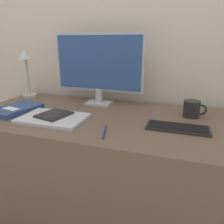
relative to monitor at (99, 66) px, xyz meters
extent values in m
cube|color=beige|center=(0.10, 0.17, 0.22)|extent=(3.60, 0.05, 2.40)
cube|color=brown|center=(0.10, -0.21, -0.60)|extent=(1.41, 0.65, 0.75)
cube|color=#B7B7BC|center=(0.00, 0.00, -0.23)|extent=(0.15, 0.11, 0.01)
cylinder|color=#B7B7BC|center=(0.00, 0.00, -0.18)|extent=(0.04, 0.04, 0.08)
cube|color=#B7B7BC|center=(0.00, 0.00, 0.02)|extent=(0.54, 0.01, 0.34)
cube|color=#2D4C84|center=(0.00, -0.01, 0.02)|extent=(0.51, 0.01, 0.31)
cube|color=#282828|center=(0.48, -0.27, -0.23)|extent=(0.27, 0.11, 0.01)
cube|color=black|center=(0.48, -0.27, -0.22)|extent=(0.25, 0.09, 0.00)
cube|color=#BCBCC1|center=(-0.11, -0.34, -0.23)|extent=(0.32, 0.22, 0.01)
cube|color=silver|center=(-0.11, -0.34, -0.22)|extent=(0.32, 0.22, 0.01)
cube|color=black|center=(-0.11, -0.32, -0.21)|extent=(0.16, 0.18, 0.01)
cube|color=black|center=(-0.11, -0.32, -0.21)|extent=(0.13, 0.13, 0.00)
cylinder|color=#BCB7AD|center=(-0.52, 0.00, -0.22)|extent=(0.09, 0.09, 0.02)
cylinder|color=#BCB7AD|center=(-0.52, 0.00, -0.09)|extent=(0.02, 0.02, 0.24)
cone|color=#BCB7AD|center=(-0.52, 0.00, 0.06)|extent=(0.10, 0.10, 0.07)
cube|color=#334775|center=(-0.37, -0.29, -0.22)|extent=(0.21, 0.28, 0.03)
cube|color=silver|center=(-0.37, -0.33, -0.20)|extent=(0.10, 0.06, 0.00)
cylinder|color=black|center=(0.54, -0.08, -0.19)|extent=(0.08, 0.08, 0.08)
torus|color=black|center=(0.58, -0.08, -0.19)|extent=(0.06, 0.01, 0.06)
cylinder|color=navy|center=(0.19, -0.41, -0.23)|extent=(0.04, 0.13, 0.01)
camera|label=1|loc=(0.49, -1.21, 0.14)|focal=35.00mm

